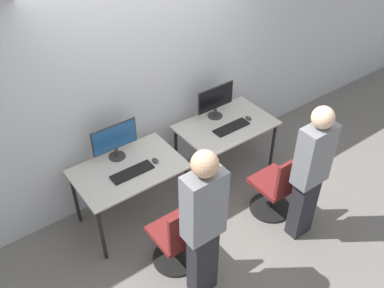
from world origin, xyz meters
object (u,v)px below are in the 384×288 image
person_left (203,222)px  keyboard_right (231,127)px  keyboard_left (132,172)px  mouse_left (155,160)px  mouse_right (248,118)px  office_chair_right (277,189)px  monitor_right (216,100)px  office_chair_left (178,239)px  monitor_left (115,140)px  person_right (311,171)px

person_left → keyboard_right: (1.25, 1.08, -0.17)m
keyboard_left → mouse_left: bearing=2.1°
mouse_right → office_chair_right: bearing=-107.8°
keyboard_right → keyboard_left: bearing=179.8°
mouse_left → person_left: (-0.20, -1.10, 0.17)m
keyboard_right → office_chair_right: bearing=-88.3°
mouse_left → mouse_right: (1.33, -0.00, 0.00)m
monitor_right → mouse_right: bearing=-46.0°
office_chair_left → mouse_right: size_ratio=9.79×
keyboard_left → office_chair_left: 0.83m
keyboard_left → mouse_right: 1.61m
office_chair_right → keyboard_left: bearing=149.7°
monitor_left → keyboard_left: 0.39m
mouse_left → office_chair_right: bearing=-36.9°
mouse_left → person_left: bearing=-100.5°
monitor_right → monitor_left: bearing=179.1°
keyboard_left → person_right: person_right is taller
keyboard_right → person_right: person_right is taller
office_chair_left → person_right: bearing=-18.5°
mouse_left → person_right: 1.60m
mouse_right → office_chair_right: size_ratio=0.10×
mouse_right → office_chair_right: office_chair_right is taller
keyboard_left → person_left: person_left is taller
mouse_left → office_chair_left: size_ratio=0.10×
monitor_left → person_left: size_ratio=0.30×
mouse_left → office_chair_left: bearing=-107.1°
person_left → person_right: (1.28, -0.07, -0.04)m
monitor_left → keyboard_left: monitor_left is taller
keyboard_left → office_chair_right: (1.36, -0.79, -0.40)m
person_right → monitor_left: bearing=132.7°
monitor_left → person_left: 1.41m
monitor_left → office_chair_right: monitor_left is taller
monitor_left → office_chair_left: size_ratio=0.58×
mouse_left → person_right: person_right is taller
person_left → monitor_left: bearing=93.3°
keyboard_left → keyboard_right: (1.33, -0.00, 0.00)m
person_left → office_chair_right: bearing=13.1°
office_chair_left → keyboard_right: office_chair_left is taller
keyboard_left → office_chair_right: office_chair_right is taller
keyboard_left → monitor_right: 1.38m
keyboard_left → person_left: 1.10m
keyboard_left → keyboard_right: same height
monitor_right → keyboard_right: monitor_right is taller
keyboard_left → mouse_left: 0.29m
person_right → keyboard_right: bearing=91.7°
person_left → person_right: bearing=-3.1°
mouse_left → office_chair_left: (-0.22, -0.73, -0.41)m
mouse_left → mouse_right: 1.33m
mouse_left → person_left: 1.13m
monitor_left → mouse_left: bearing=-47.6°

